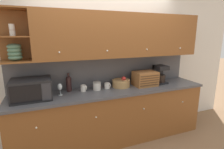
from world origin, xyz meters
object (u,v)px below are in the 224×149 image
object	(u,v)px
mug_blue_second	(83,88)
storage_canister	(97,86)
wine_glass	(60,87)
microwave	(32,89)
coffee_maker	(160,74)
mug	(107,86)
bread_box	(145,79)
wine_bottle	(69,83)
fruit_basket	(121,83)

from	to	relation	value
mug_blue_second	storage_canister	world-z (taller)	storage_canister
wine_glass	storage_canister	world-z (taller)	wine_glass
microwave	coffee_maker	xyz separation A→B (m)	(2.18, 0.05, 0.02)
storage_canister	mug	size ratio (longest dim) A/B	1.34
mug	bread_box	xyz separation A→B (m)	(0.68, -0.08, 0.08)
wine_glass	wine_bottle	size ratio (longest dim) A/B	0.60
wine_bottle	mug	bearing A→B (deg)	-8.85
wine_glass	wine_bottle	world-z (taller)	wine_bottle
fruit_basket	bread_box	size ratio (longest dim) A/B	0.76
storage_canister	bread_box	size ratio (longest dim) A/B	0.34
microwave	coffee_maker	distance (m)	2.18
bread_box	coffee_maker	size ratio (longest dim) A/B	1.19
mug	fruit_basket	bearing A→B (deg)	2.14
storage_canister	fruit_basket	world-z (taller)	fruit_basket
microwave	mug	bearing A→B (deg)	3.56
coffee_maker	fruit_basket	bearing A→B (deg)	177.34
coffee_maker	bread_box	bearing A→B (deg)	-171.71
wine_glass	mug	xyz separation A→B (m)	(0.76, 0.05, -0.07)
storage_canister	bread_box	bearing A→B (deg)	-4.51
microwave	mug_blue_second	size ratio (longest dim) A/B	5.10
mug_blue_second	coffee_maker	distance (m)	1.44
bread_box	wine_glass	bearing A→B (deg)	178.87
storage_canister	coffee_maker	xyz separation A→B (m)	(1.21, -0.02, 0.10)
mug	mug_blue_second	bearing A→B (deg)	179.68
coffee_maker	wine_bottle	bearing A→B (deg)	175.77
microwave	fruit_basket	world-z (taller)	microwave
wine_glass	fruit_basket	bearing A→B (deg)	3.25
wine_bottle	bread_box	world-z (taller)	wine_bottle
storage_canister	bread_box	distance (m)	0.87
microwave	bread_box	distance (m)	1.83
coffee_maker	wine_glass	bearing A→B (deg)	-179.29
wine_glass	fruit_basket	distance (m)	1.03
bread_box	storage_canister	bearing A→B (deg)	175.49
mug	fruit_basket	world-z (taller)	fruit_basket
microwave	fruit_basket	distance (m)	1.41
wine_glass	wine_bottle	bearing A→B (deg)	43.72
wine_bottle	mug_blue_second	distance (m)	0.25
microwave	mug_blue_second	world-z (taller)	microwave
fruit_basket	bread_box	bearing A→B (deg)	-11.56
fruit_basket	wine_bottle	bearing A→B (deg)	174.39
wine_glass	coffee_maker	size ratio (longest dim) A/B	0.54
fruit_basket	mug_blue_second	bearing A→B (deg)	-179.35
wine_bottle	coffee_maker	bearing A→B (deg)	-4.23
wine_bottle	bread_box	xyz separation A→B (m)	(1.30, -0.17, -0.01)
microwave	wine_bottle	bearing A→B (deg)	17.47
wine_glass	coffee_maker	xyz separation A→B (m)	(1.80, 0.02, 0.04)
coffee_maker	storage_canister	bearing A→B (deg)	179.18
microwave	mug	distance (m)	1.15
fruit_basket	mug	bearing A→B (deg)	-177.86
coffee_maker	microwave	bearing A→B (deg)	-178.81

